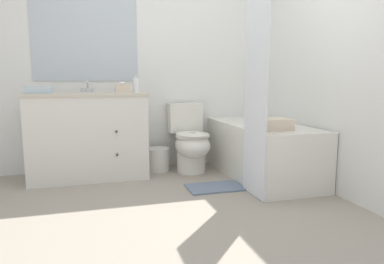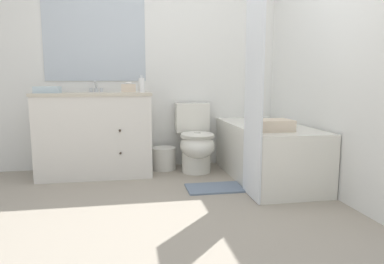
{
  "view_description": "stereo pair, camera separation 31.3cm",
  "coord_description": "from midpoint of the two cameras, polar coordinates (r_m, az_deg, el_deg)",
  "views": [
    {
      "loc": [
        -0.67,
        -2.24,
        0.97
      ],
      "look_at": [
        0.18,
        0.75,
        0.52
      ],
      "focal_mm": 32.0,
      "sensor_mm": 36.0,
      "label": 1
    },
    {
      "loc": [
        -0.36,
        -2.31,
        0.97
      ],
      "look_at": [
        0.18,
        0.75,
        0.52
      ],
      "focal_mm": 32.0,
      "sensor_mm": 36.0,
      "label": 2
    }
  ],
  "objects": [
    {
      "name": "sink_faucet",
      "position": [
        3.85,
        -19.28,
        6.79
      ],
      "size": [
        0.14,
        0.12,
        0.12
      ],
      "color": "silver",
      "rests_on": "vanity_cabinet"
    },
    {
      "name": "ground_plane",
      "position": [
        2.53,
        -2.92,
        -14.38
      ],
      "size": [
        14.0,
        14.0,
        0.0
      ],
      "primitive_type": "plane",
      "color": "gray"
    },
    {
      "name": "bath_towel_folded",
      "position": [
        3.12,
        10.32,
        1.28
      ],
      "size": [
        0.33,
        0.26,
        0.1
      ],
      "color": "beige",
      "rests_on": "bathtub"
    },
    {
      "name": "wall_back",
      "position": [
        4.0,
        -8.67,
        12.15
      ],
      "size": [
        8.0,
        0.06,
        2.5
      ],
      "color": "silver",
      "rests_on": "ground_plane"
    },
    {
      "name": "shower_curtain",
      "position": [
        2.89,
        7.53,
        7.69
      ],
      "size": [
        0.01,
        0.41,
        1.89
      ],
      "color": "white",
      "rests_on": "ground_plane"
    },
    {
      "name": "tissue_box",
      "position": [
        3.66,
        -13.95,
        7.12
      ],
      "size": [
        0.15,
        0.12,
        0.11
      ],
      "color": "beige",
      "rests_on": "vanity_cabinet"
    },
    {
      "name": "bathtub",
      "position": [
        3.59,
        9.02,
        -3.0
      ],
      "size": [
        0.67,
        1.48,
        0.55
      ],
      "color": "silver",
      "rests_on": "ground_plane"
    },
    {
      "name": "wastebasket",
      "position": [
        3.87,
        -8.08,
        -4.51
      ],
      "size": [
        0.27,
        0.27,
        0.25
      ],
      "color": "silver",
      "rests_on": "ground_plane"
    },
    {
      "name": "toilet",
      "position": [
        3.74,
        -2.65,
        -1.62
      ],
      "size": [
        0.38,
        0.65,
        0.74
      ],
      "color": "silver",
      "rests_on": "ground_plane"
    },
    {
      "name": "hand_towel_folded",
      "position": [
        3.56,
        -26.47,
        6.27
      ],
      "size": [
        0.23,
        0.16,
        0.06
      ],
      "color": "silver",
      "rests_on": "vanity_cabinet"
    },
    {
      "name": "vanity_cabinet",
      "position": [
        3.7,
        -19.12,
        -0.45
      ],
      "size": [
        1.16,
        0.6,
        0.87
      ],
      "color": "silver",
      "rests_on": "ground_plane"
    },
    {
      "name": "wall_right",
      "position": [
        3.63,
        15.43,
        12.33
      ],
      "size": [
        0.05,
        2.66,
        2.5
      ],
      "color": "silver",
      "rests_on": "ground_plane"
    },
    {
      "name": "soap_dispenser",
      "position": [
        3.66,
        -11.8,
        7.73
      ],
      "size": [
        0.06,
        0.06,
        0.18
      ],
      "color": "white",
      "rests_on": "vanity_cabinet"
    },
    {
      "name": "bath_mat",
      "position": [
        3.21,
        1.03,
        -9.24
      ],
      "size": [
        0.52,
        0.32,
        0.02
      ],
      "color": "slate",
      "rests_on": "ground_plane"
    }
  ]
}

